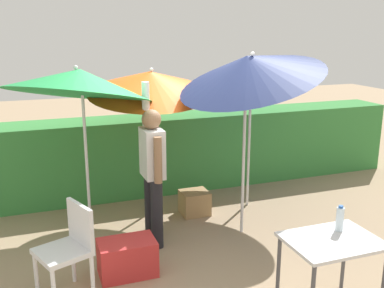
# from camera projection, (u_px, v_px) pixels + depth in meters

# --- Properties ---
(ground_plane) EXTENTS (24.00, 24.00, 0.00)m
(ground_plane) POSITION_uv_depth(u_px,v_px,m) (200.00, 237.00, 5.44)
(ground_plane) COLOR #9E8466
(hedge_row) EXTENTS (8.00, 0.70, 1.16)m
(hedge_row) POSITION_uv_depth(u_px,v_px,m) (159.00, 153.00, 6.94)
(hedge_row) COLOR #38843D
(hedge_row) RESTS_ON ground_plane
(umbrella_rainbow) EXTENTS (1.76, 1.72, 2.29)m
(umbrella_rainbow) POSITION_uv_depth(u_px,v_px,m) (79.00, 82.00, 5.07)
(umbrella_rainbow) COLOR silver
(umbrella_rainbow) RESTS_ON ground_plane
(umbrella_orange) EXTENTS (1.76, 1.72, 2.50)m
(umbrella_orange) POSITION_uv_depth(u_px,v_px,m) (249.00, 68.00, 5.04)
(umbrella_orange) COLOR silver
(umbrella_orange) RESTS_ON ground_plane
(umbrella_yellow) EXTENTS (1.64, 1.65, 2.10)m
(umbrella_yellow) POSITION_uv_depth(u_px,v_px,m) (150.00, 82.00, 5.72)
(umbrella_yellow) COLOR silver
(umbrella_yellow) RESTS_ON ground_plane
(umbrella_navy) EXTENTS (1.83, 1.80, 2.34)m
(umbrella_navy) POSITION_uv_depth(u_px,v_px,m) (253.00, 71.00, 5.92)
(umbrella_navy) COLOR silver
(umbrella_navy) RESTS_ON ground_plane
(person_vendor) EXTENTS (0.22, 0.55, 1.88)m
(person_vendor) POSITION_uv_depth(u_px,v_px,m) (153.00, 167.00, 5.09)
(person_vendor) COLOR black
(person_vendor) RESTS_ON ground_plane
(chair_plastic) EXTENTS (0.57, 0.57, 0.89)m
(chair_plastic) POSITION_uv_depth(u_px,v_px,m) (69.00, 245.00, 4.15)
(chair_plastic) COLOR silver
(chair_plastic) RESTS_ON ground_plane
(cooler_box) EXTENTS (0.58, 0.37, 0.38)m
(cooler_box) POSITION_uv_depth(u_px,v_px,m) (127.00, 258.00, 4.57)
(cooler_box) COLOR red
(cooler_box) RESTS_ON ground_plane
(crate_cardboard) EXTENTS (0.37, 0.34, 0.32)m
(crate_cardboard) POSITION_uv_depth(u_px,v_px,m) (195.00, 203.00, 6.09)
(crate_cardboard) COLOR #9E7A4C
(crate_cardboard) RESTS_ON ground_plane
(folding_table) EXTENTS (0.80, 0.60, 0.71)m
(folding_table) POSITION_uv_depth(u_px,v_px,m) (332.00, 248.00, 3.86)
(folding_table) COLOR #4C4C51
(folding_table) RESTS_ON ground_plane
(bottle_water) EXTENTS (0.07, 0.07, 0.24)m
(bottle_water) POSITION_uv_depth(u_px,v_px,m) (340.00, 219.00, 3.97)
(bottle_water) COLOR silver
(bottle_water) RESTS_ON folding_table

